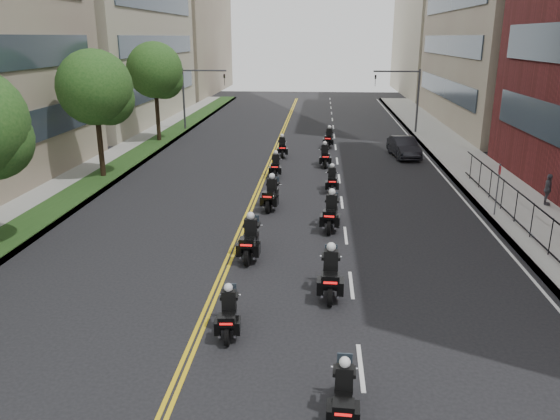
{
  "coord_description": "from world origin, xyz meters",
  "views": [
    {
      "loc": [
        2.01,
        -7.53,
        8.3
      ],
      "look_at": [
        0.43,
        13.48,
        1.58
      ],
      "focal_mm": 35.0,
      "sensor_mm": 36.0,
      "label": 1
    }
  ],
  "objects_px": {
    "motorcycle_9": "(325,156)",
    "pedestrian_c": "(548,189)",
    "motorcycle_3": "(330,275)",
    "motorcycle_11": "(329,139)",
    "motorcycle_5": "(331,213)",
    "motorcycle_2": "(229,314)",
    "motorcycle_6": "(271,195)",
    "parked_sedan": "(404,147)",
    "motorcycle_8": "(276,166)",
    "motorcycle_10": "(282,148)",
    "motorcycle_1": "(344,396)",
    "motorcycle_7": "(332,181)",
    "motorcycle_4": "(250,240)"
  },
  "relations": [
    {
      "from": "motorcycle_1",
      "to": "motorcycle_9",
      "type": "distance_m",
      "value": 25.4
    },
    {
      "from": "motorcycle_6",
      "to": "motorcycle_10",
      "type": "bearing_deg",
      "value": 98.26
    },
    {
      "from": "motorcycle_1",
      "to": "motorcycle_8",
      "type": "relative_size",
      "value": 0.94
    },
    {
      "from": "motorcycle_3",
      "to": "motorcycle_7",
      "type": "bearing_deg",
      "value": 90.05
    },
    {
      "from": "motorcycle_11",
      "to": "motorcycle_4",
      "type": "bearing_deg",
      "value": -91.66
    },
    {
      "from": "parked_sedan",
      "to": "motorcycle_6",
      "type": "bearing_deg",
      "value": -129.72
    },
    {
      "from": "motorcycle_8",
      "to": "motorcycle_3",
      "type": "bearing_deg",
      "value": -80.09
    },
    {
      "from": "motorcycle_1",
      "to": "motorcycle_8",
      "type": "bearing_deg",
      "value": 101.52
    },
    {
      "from": "motorcycle_7",
      "to": "motorcycle_2",
      "type": "bearing_deg",
      "value": -102.69
    },
    {
      "from": "motorcycle_5",
      "to": "motorcycle_7",
      "type": "xyz_separation_m",
      "value": [
        0.13,
        6.26,
        -0.1
      ]
    },
    {
      "from": "motorcycle_8",
      "to": "motorcycle_11",
      "type": "relative_size",
      "value": 0.95
    },
    {
      "from": "motorcycle_7",
      "to": "motorcycle_10",
      "type": "bearing_deg",
      "value": 109.89
    },
    {
      "from": "motorcycle_7",
      "to": "motorcycle_9",
      "type": "height_order",
      "value": "motorcycle_9"
    },
    {
      "from": "motorcycle_2",
      "to": "parked_sedan",
      "type": "distance_m",
      "value": 26.63
    },
    {
      "from": "motorcycle_3",
      "to": "motorcycle_11",
      "type": "distance_m",
      "value": 25.75
    },
    {
      "from": "motorcycle_2",
      "to": "motorcycle_3",
      "type": "distance_m",
      "value": 4.03
    },
    {
      "from": "motorcycle_6",
      "to": "motorcycle_7",
      "type": "height_order",
      "value": "motorcycle_6"
    },
    {
      "from": "motorcycle_5",
      "to": "motorcycle_3",
      "type": "bearing_deg",
      "value": -85.18
    },
    {
      "from": "motorcycle_9",
      "to": "motorcycle_11",
      "type": "distance_m",
      "value": 6.62
    },
    {
      "from": "motorcycle_3",
      "to": "motorcycle_4",
      "type": "xyz_separation_m",
      "value": [
        -3.07,
        3.0,
        0.01
      ]
    },
    {
      "from": "motorcycle_4",
      "to": "parked_sedan",
      "type": "relative_size",
      "value": 0.57
    },
    {
      "from": "motorcycle_11",
      "to": "motorcycle_6",
      "type": "bearing_deg",
      "value": -94.04
    },
    {
      "from": "motorcycle_6",
      "to": "motorcycle_9",
      "type": "bearing_deg",
      "value": 81.03
    },
    {
      "from": "parked_sedan",
      "to": "motorcycle_9",
      "type": "bearing_deg",
      "value": -156.26
    },
    {
      "from": "parked_sedan",
      "to": "pedestrian_c",
      "type": "distance_m",
      "value": 13.05
    },
    {
      "from": "motorcycle_5",
      "to": "motorcycle_8",
      "type": "relative_size",
      "value": 1.13
    },
    {
      "from": "motorcycle_4",
      "to": "motorcycle_11",
      "type": "xyz_separation_m",
      "value": [
        3.3,
        22.75,
        -0.05
      ]
    },
    {
      "from": "motorcycle_5",
      "to": "pedestrian_c",
      "type": "relative_size",
      "value": 1.57
    },
    {
      "from": "motorcycle_1",
      "to": "parked_sedan",
      "type": "xyz_separation_m",
      "value": [
        5.35,
        28.77,
        0.12
      ]
    },
    {
      "from": "motorcycle_8",
      "to": "motorcycle_10",
      "type": "distance_m",
      "value": 5.8
    },
    {
      "from": "motorcycle_2",
      "to": "motorcycle_5",
      "type": "relative_size",
      "value": 0.83
    },
    {
      "from": "motorcycle_10",
      "to": "pedestrian_c",
      "type": "height_order",
      "value": "pedestrian_c"
    },
    {
      "from": "motorcycle_3",
      "to": "motorcycle_5",
      "type": "bearing_deg",
      "value": 90.15
    },
    {
      "from": "motorcycle_2",
      "to": "motorcycle_5",
      "type": "bearing_deg",
      "value": 66.93
    },
    {
      "from": "motorcycle_10",
      "to": "parked_sedan",
      "type": "xyz_separation_m",
      "value": [
        8.74,
        0.64,
        0.07
      ]
    },
    {
      "from": "motorcycle_11",
      "to": "pedestrian_c",
      "type": "bearing_deg",
      "value": -47.69
    },
    {
      "from": "motorcycle_8",
      "to": "motorcycle_10",
      "type": "relative_size",
      "value": 0.98
    },
    {
      "from": "motorcycle_8",
      "to": "motorcycle_10",
      "type": "xyz_separation_m",
      "value": [
        -0.02,
        5.8,
        0.01
      ]
    },
    {
      "from": "motorcycle_1",
      "to": "parked_sedan",
      "type": "height_order",
      "value": "motorcycle_1"
    },
    {
      "from": "motorcycle_7",
      "to": "motorcycle_4",
      "type": "bearing_deg",
      "value": -109.55
    },
    {
      "from": "motorcycle_4",
      "to": "motorcycle_8",
      "type": "xyz_separation_m",
      "value": [
        -0.09,
        13.08,
        -0.09
      ]
    },
    {
      "from": "motorcycle_9",
      "to": "motorcycle_3",
      "type": "bearing_deg",
      "value": -93.16
    },
    {
      "from": "motorcycle_3",
      "to": "motorcycle_5",
      "type": "height_order",
      "value": "motorcycle_5"
    },
    {
      "from": "motorcycle_9",
      "to": "parked_sedan",
      "type": "bearing_deg",
      "value": 27.19
    },
    {
      "from": "motorcycle_11",
      "to": "pedestrian_c",
      "type": "xyz_separation_m",
      "value": [
        10.83,
        -15.06,
        0.27
      ]
    },
    {
      "from": "motorcycle_7",
      "to": "parked_sedan",
      "type": "xyz_separation_m",
      "value": [
        5.31,
        9.62,
        0.1
      ]
    },
    {
      "from": "motorcycle_3",
      "to": "motorcycle_6",
      "type": "relative_size",
      "value": 1.01
    },
    {
      "from": "motorcycle_9",
      "to": "pedestrian_c",
      "type": "bearing_deg",
      "value": -40.61
    },
    {
      "from": "motorcycle_8",
      "to": "parked_sedan",
      "type": "height_order",
      "value": "motorcycle_8"
    },
    {
      "from": "motorcycle_3",
      "to": "motorcycle_11",
      "type": "relative_size",
      "value": 1.07
    }
  ]
}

